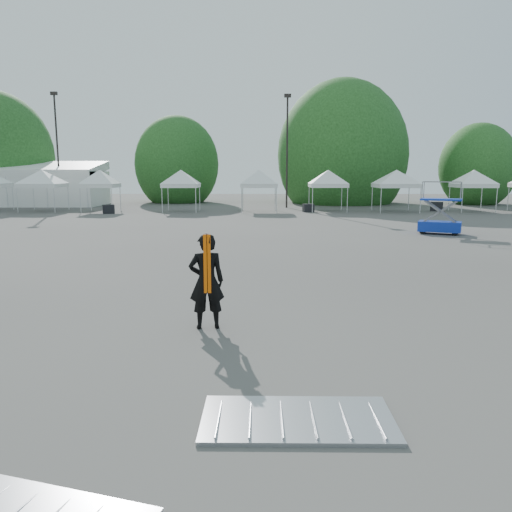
{
  "coord_description": "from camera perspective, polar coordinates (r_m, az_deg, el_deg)",
  "views": [
    {
      "loc": [
        0.5,
        -12.69,
        3.18
      ],
      "look_at": [
        0.45,
        -1.59,
        1.3
      ],
      "focal_mm": 35.0,
      "sensor_mm": 36.0,
      "label": 1
    }
  ],
  "objects": [
    {
      "name": "tree_mid_w",
      "position": [
        53.38,
        -9.02,
        10.31
      ],
      "size": [
        4.16,
        4.16,
        6.33
      ],
      "color": "#382314",
      "rests_on": "ground"
    },
    {
      "name": "tent_d",
      "position": [
        40.71,
        -8.58,
        9.34
      ],
      "size": [
        4.0,
        4.0,
        3.88
      ],
      "color": "silver",
      "rests_on": "ground"
    },
    {
      "name": "tree_mid_e",
      "position": [
        52.41,
        9.82,
        11.3
      ],
      "size": [
        5.12,
        5.12,
        7.79
      ],
      "color": "#382314",
      "rests_on": "ground"
    },
    {
      "name": "barrier_mid",
      "position": [
        6.78,
        4.76,
        -18.03
      ],
      "size": [
        2.48,
        1.25,
        0.08
      ],
      "rotation": [
        0.0,
        0.0,
        -0.01
      ],
      "color": "#AAADB3",
      "rests_on": "ground"
    },
    {
      "name": "tree_far_e",
      "position": [
        54.14,
        24.02,
        9.27
      ],
      "size": [
        3.84,
        3.84,
        5.84
      ],
      "color": "#382314",
      "rests_on": "ground"
    },
    {
      "name": "marquee",
      "position": [
        52.75,
        -25.18,
        7.4
      ],
      "size": [
        15.0,
        6.25,
        4.23
      ],
      "color": "white",
      "rests_on": "ground"
    },
    {
      "name": "man",
      "position": [
        10.18,
        -5.68,
        -2.88
      ],
      "size": [
        0.79,
        0.59,
        1.97
      ],
      "rotation": [
        0.0,
        0.0,
        3.31
      ],
      "color": "black",
      "rests_on": "ground"
    },
    {
      "name": "crate_east",
      "position": [
        43.48,
        19.94,
        5.34
      ],
      "size": [
        1.16,
        1.05,
        0.74
      ],
      "primitive_type": "cube",
      "rotation": [
        0.0,
        0.0,
        -0.4
      ],
      "color": "black",
      "rests_on": "ground"
    },
    {
      "name": "crate_west",
      "position": [
        40.07,
        -16.5,
        5.15
      ],
      "size": [
        1.04,
        0.93,
        0.67
      ],
      "primitive_type": "cube",
      "rotation": [
        0.0,
        0.0,
        0.36
      ],
      "color": "black",
      "rests_on": "ground"
    },
    {
      "name": "ground",
      "position": [
        13.09,
        -1.92,
        -4.44
      ],
      "size": [
        120.0,
        120.0,
        0.0
      ],
      "primitive_type": "plane",
      "color": "#474442",
      "rests_on": "ground"
    },
    {
      "name": "crate_mid",
      "position": [
        40.16,
        6.0,
        5.49
      ],
      "size": [
        0.94,
        0.79,
        0.65
      ],
      "primitive_type": "cube",
      "rotation": [
        0.0,
        0.0,
        0.19
      ],
      "color": "black",
      "rests_on": "ground"
    },
    {
      "name": "scissor_lift",
      "position": [
        27.36,
        20.36,
        5.19
      ],
      "size": [
        2.32,
        1.79,
        2.68
      ],
      "rotation": [
        0.0,
        0.0,
        -0.41
      ],
      "color": "navy",
      "rests_on": "ground"
    },
    {
      "name": "light_pole_east",
      "position": [
        44.82,
        3.58,
        12.59
      ],
      "size": [
        0.6,
        0.25,
        9.8
      ],
      "color": "black",
      "rests_on": "ground"
    },
    {
      "name": "tent_g",
      "position": [
        41.5,
        15.77,
        9.1
      ],
      "size": [
        4.57,
        4.57,
        3.88
      ],
      "color": "silver",
      "rests_on": "ground"
    },
    {
      "name": "tent_e",
      "position": [
        40.25,
        0.35,
        9.45
      ],
      "size": [
        4.09,
        4.09,
        3.88
      ],
      "color": "silver",
      "rests_on": "ground"
    },
    {
      "name": "tent_c",
      "position": [
        42.01,
        -17.44,
        9.02
      ],
      "size": [
        3.74,
        3.74,
        3.88
      ],
      "color": "silver",
      "rests_on": "ground"
    },
    {
      "name": "tent_b",
      "position": [
        44.07,
        -23.28,
        8.69
      ],
      "size": [
        4.4,
        4.4,
        3.88
      ],
      "color": "silver",
      "rests_on": "ground"
    },
    {
      "name": "tent_h",
      "position": [
        43.68,
        23.65,
        8.66
      ],
      "size": [
        4.05,
        4.05,
        3.88
      ],
      "color": "silver",
      "rests_on": "ground"
    },
    {
      "name": "light_pole_west",
      "position": [
        50.29,
        -21.78,
        11.9
      ],
      "size": [
        0.6,
        0.25,
        10.3
      ],
      "color": "black",
      "rests_on": "ground"
    },
    {
      "name": "tent_f",
      "position": [
        40.99,
        8.25,
        9.35
      ],
      "size": [
        4.15,
        4.15,
        3.88
      ],
      "color": "silver",
      "rests_on": "ground"
    }
  ]
}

